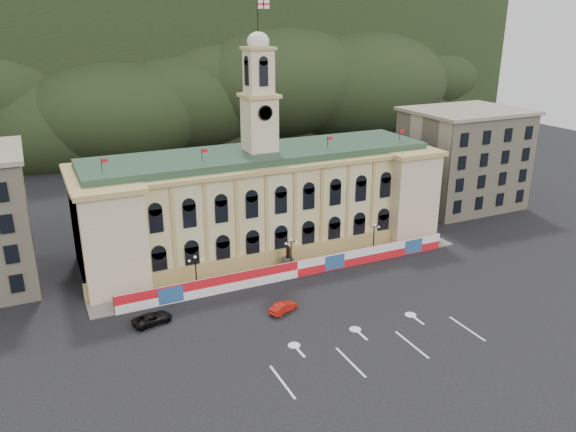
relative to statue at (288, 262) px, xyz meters
name	(u,v)px	position (x,y,z in m)	size (l,w,h in m)	color
ground	(353,327)	(0.00, -18.00, -1.19)	(260.00, 260.00, 0.00)	black
lane_markings	(377,348)	(0.00, -23.00, -1.18)	(26.00, 10.00, 0.02)	white
hill_ridge	(136,72)	(0.03, 103.99, 18.30)	(230.00, 80.00, 64.00)	black
city_hall	(262,200)	(0.00, 9.63, 6.66)	(56.20, 17.60, 37.10)	beige
side_building_right	(463,158)	(43.00, 12.93, 8.14)	(21.00, 17.00, 18.60)	tan
hoarding_fence	(297,269)	(0.06, -2.93, 0.06)	(50.00, 0.44, 2.50)	red
pavement	(289,269)	(0.00, -0.25, -1.11)	(56.00, 5.50, 0.16)	slate
statue	(288,262)	(0.00, 0.00, 0.00)	(1.40, 1.40, 3.72)	#595651
lamp_left	(196,270)	(-14.00, -1.00, 1.89)	(1.96, 0.44, 5.15)	black
lamp_center	(291,252)	(0.00, -1.00, 1.89)	(1.96, 0.44, 5.15)	black
lamp_right	(374,237)	(14.00, -1.00, 1.89)	(1.96, 0.44, 5.15)	black
red_sedan	(283,307)	(-5.93, -11.12, -0.53)	(4.20, 2.77, 1.31)	#B5170C
black_suv	(152,319)	(-21.28, -6.97, -0.53)	(5.10, 3.10, 1.32)	black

